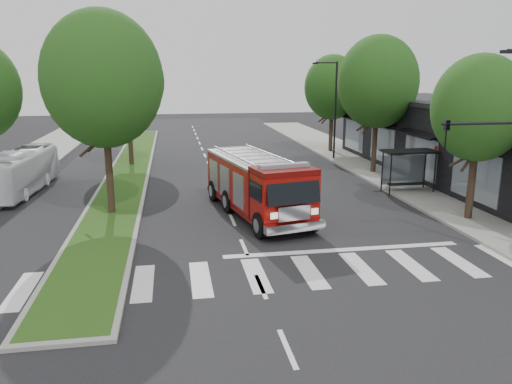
% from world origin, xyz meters
% --- Properties ---
extents(ground, '(140.00, 140.00, 0.00)m').
position_xyz_m(ground, '(0.00, 0.00, 0.00)').
color(ground, black).
rests_on(ground, ground).
extents(sidewalk_right, '(5.00, 80.00, 0.15)m').
position_xyz_m(sidewalk_right, '(12.50, 10.00, 0.07)').
color(sidewalk_right, gray).
rests_on(sidewalk_right, ground).
extents(median, '(3.00, 50.00, 0.15)m').
position_xyz_m(median, '(-6.00, 18.00, 0.08)').
color(median, gray).
rests_on(median, ground).
extents(storefront_row, '(8.00, 30.00, 5.00)m').
position_xyz_m(storefront_row, '(17.00, 10.00, 2.50)').
color(storefront_row, black).
rests_on(storefront_row, ground).
extents(bus_shelter, '(3.20, 1.60, 2.61)m').
position_xyz_m(bus_shelter, '(11.20, 8.15, 2.04)').
color(bus_shelter, black).
rests_on(bus_shelter, ground).
extents(tree_right_near, '(4.40, 4.40, 8.05)m').
position_xyz_m(tree_right_near, '(11.50, 2.00, 5.51)').
color(tree_right_near, black).
rests_on(tree_right_near, ground).
extents(tree_right_mid, '(5.60, 5.60, 9.72)m').
position_xyz_m(tree_right_mid, '(11.50, 14.00, 6.49)').
color(tree_right_mid, black).
rests_on(tree_right_mid, ground).
extents(tree_right_far, '(5.00, 5.00, 8.73)m').
position_xyz_m(tree_right_far, '(11.50, 24.00, 5.84)').
color(tree_right_far, black).
rests_on(tree_right_far, ground).
extents(tree_median_near, '(5.80, 5.80, 10.16)m').
position_xyz_m(tree_median_near, '(-6.00, 6.00, 6.81)').
color(tree_median_near, black).
rests_on(tree_median_near, ground).
extents(tree_median_far, '(5.60, 5.60, 9.72)m').
position_xyz_m(tree_median_far, '(-6.00, 20.00, 6.49)').
color(tree_median_far, black).
rests_on(tree_median_far, ground).
extents(streetlight_right_far, '(2.11, 0.20, 8.00)m').
position_xyz_m(streetlight_right_far, '(10.35, 20.00, 4.48)').
color(streetlight_right_far, black).
rests_on(streetlight_right_far, ground).
extents(fire_engine, '(4.57, 9.65, 3.22)m').
position_xyz_m(fire_engine, '(1.38, 4.82, 1.54)').
color(fire_engine, '#590704').
rests_on(fire_engine, ground).
extents(city_bus, '(2.65, 9.25, 2.55)m').
position_xyz_m(city_bus, '(-12.00, 12.14, 1.27)').
color(city_bus, white).
rests_on(city_bus, ground).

